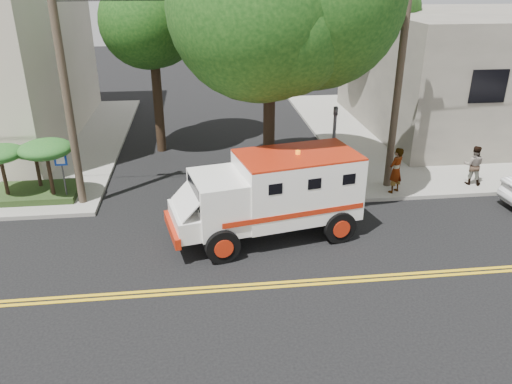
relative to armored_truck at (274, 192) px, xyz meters
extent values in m
plane|color=black|center=(-1.16, -2.89, -1.58)|extent=(100.00, 100.00, 0.00)
cube|color=gray|center=(12.34, 10.61, -1.51)|extent=(17.00, 17.00, 0.15)
cube|color=#686259|center=(13.84, 11.11, 1.57)|extent=(14.00, 12.00, 6.00)
cylinder|color=#382D23|center=(-6.76, 3.11, 2.92)|extent=(0.28, 0.28, 9.00)
cylinder|color=#382D23|center=(5.14, 3.31, 2.92)|extent=(0.28, 0.28, 9.00)
cylinder|color=black|center=(0.34, 3.61, 1.92)|extent=(0.44, 0.44, 7.00)
sphere|color=#0E340E|center=(0.34, 3.61, 5.42)|extent=(5.32, 5.32, 5.32)
cylinder|color=black|center=(-4.16, 9.11, 1.22)|extent=(0.44, 0.44, 5.60)
sphere|color=#0E340E|center=(-4.16, 9.11, 4.02)|extent=(3.92, 3.92, 3.92)
sphere|color=#0E340E|center=(-3.32, 8.55, 4.44)|extent=(3.36, 3.36, 3.36)
cylinder|color=black|center=(7.34, 13.11, 1.39)|extent=(0.44, 0.44, 5.95)
sphere|color=#0E340E|center=(7.34, 13.11, 4.37)|extent=(4.20, 4.20, 4.20)
sphere|color=#0E340E|center=(8.24, 12.51, 4.82)|extent=(3.60, 3.60, 3.60)
cylinder|color=#3F3F42|center=(2.64, 2.71, 0.22)|extent=(0.12, 0.12, 3.60)
imported|color=#3F3F42|center=(2.64, 2.71, 1.57)|extent=(0.15, 0.18, 0.90)
cylinder|color=#3F3F42|center=(-7.36, 3.31, -0.58)|extent=(0.06, 0.06, 2.00)
cube|color=#0C33A5|center=(-7.36, 3.25, 0.22)|extent=(0.45, 0.03, 0.45)
cube|color=#1E3314|center=(-8.66, 3.91, -1.31)|extent=(3.20, 2.00, 0.24)
cylinder|color=black|center=(-9.56, 3.61, -0.43)|extent=(0.14, 0.14, 1.52)
cylinder|color=black|center=(-8.56, 4.31, -0.51)|extent=(0.14, 0.14, 1.36)
ellipsoid|color=#19541E|center=(-8.56, 4.31, 0.25)|extent=(1.55, 1.55, 0.54)
cylinder|color=black|center=(-7.86, 3.41, -0.35)|extent=(0.14, 0.14, 1.68)
ellipsoid|color=#19541E|center=(-7.86, 3.41, 0.59)|extent=(1.91, 1.91, 0.66)
cube|color=white|center=(0.78, 0.16, 0.12)|extent=(4.16, 2.95, 2.04)
cube|color=white|center=(-1.80, -0.37, -0.08)|extent=(1.95, 2.41, 1.65)
cube|color=black|center=(-2.54, -0.52, 0.36)|extent=(0.39, 1.63, 0.68)
cube|color=white|center=(-2.80, -0.58, -0.56)|extent=(1.25, 2.08, 0.68)
cube|color=#B2230D|center=(-3.27, -0.67, -0.80)|extent=(0.59, 2.08, 0.34)
cube|color=#B2230D|center=(0.78, 0.16, 1.17)|extent=(4.16, 2.95, 0.06)
cylinder|color=black|center=(-1.77, -1.48, -1.05)|extent=(1.11, 0.52, 1.07)
cylinder|color=black|center=(-2.21, 0.66, -1.05)|extent=(1.11, 0.52, 1.07)
cylinder|color=black|center=(2.04, -0.69, -1.05)|extent=(1.11, 0.52, 1.07)
cylinder|color=black|center=(1.60, 1.44, -1.05)|extent=(1.11, 0.52, 1.07)
imported|color=gray|center=(5.15, 2.61, -0.52)|extent=(0.79, 0.72, 1.82)
imported|color=gray|center=(8.56, 3.04, -0.63)|extent=(0.97, 0.88, 1.61)
camera|label=1|loc=(-2.30, -14.48, 6.51)|focal=35.00mm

